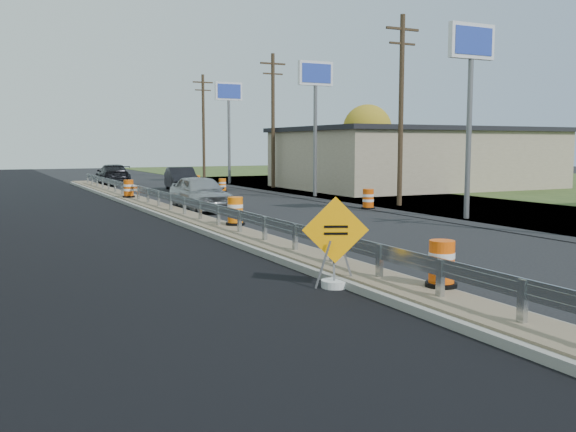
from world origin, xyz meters
name	(u,v)px	position (x,y,z in m)	size (l,w,h in m)	color
ground	(265,247)	(0.00, 0.00, 0.00)	(140.00, 140.00, 0.00)	black
milled_overlay	(66,220)	(-4.40, 10.00, 0.01)	(7.20, 120.00, 0.01)	black
median	(185,217)	(0.00, 8.00, 0.11)	(1.60, 55.00, 0.23)	gray
guardrail	(177,200)	(0.00, 9.00, 0.73)	(0.10, 46.15, 0.72)	silver
retail_building_near	(416,158)	(20.99, 20.00, 2.16)	(18.50, 12.50, 4.27)	tan
pylon_sign_south	(471,60)	(10.50, 3.00, 6.48)	(2.20, 0.30, 7.90)	slate
pylon_sign_mid	(315,86)	(10.50, 16.00, 6.48)	(2.20, 0.30, 7.90)	slate
pylon_sign_north	(229,101)	(10.50, 30.00, 6.48)	(2.20, 0.30, 7.90)	slate
utility_pole_smid	(401,107)	(11.50, 9.00, 4.93)	(1.90, 0.26, 9.40)	#473523
utility_pole_nmid	(273,118)	(11.50, 24.00, 4.93)	(1.90, 0.26, 9.40)	#473523
utility_pole_north	(203,124)	(11.50, 39.00, 4.93)	(1.90, 0.26, 9.40)	#473523
tree_far_yellow	(367,129)	(26.00, 34.00, 4.54)	(4.62, 4.62, 6.86)	#473523
caution_sign	(335,265)	(-0.90, -5.65, 0.50)	(1.32, 0.61, 1.97)	white
barrel_median_near	(442,265)	(0.55, -7.37, 0.68)	(0.64, 0.64, 0.94)	black
barrel_median_mid	(235,212)	(0.55, 3.75, 0.71)	(0.68, 0.68, 1.00)	black
barrel_median_far	(129,189)	(-0.16, 17.56, 0.68)	(0.65, 0.65, 0.95)	black
barrel_shoulder_near	(368,199)	(9.20, 8.35, 0.46)	(0.66, 0.66, 0.96)	black
barrel_shoulder_mid	(222,185)	(7.00, 22.25, 0.41)	(0.59, 0.59, 0.86)	black
barrel_shoulder_far	(197,181)	(7.00, 27.51, 0.42)	(0.59, 0.59, 0.87)	black
car_silver	(200,193)	(1.80, 11.29, 0.83)	(1.95, 4.85, 1.65)	#A3A3A7
car_dark_mid	(181,179)	(4.95, 24.68, 0.78)	(1.65, 4.73, 1.56)	black
car_dark_far	(113,175)	(1.99, 32.73, 0.79)	(2.22, 5.45, 1.58)	black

